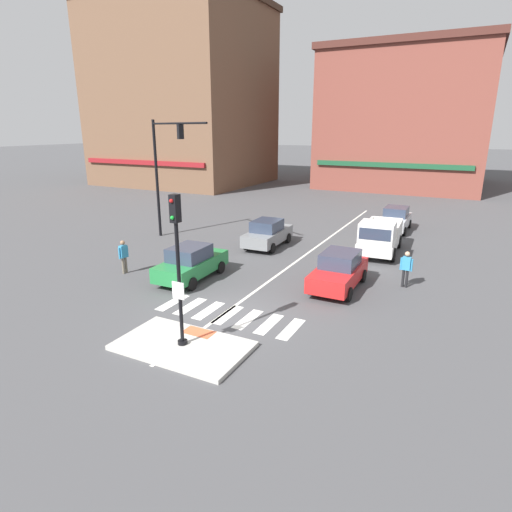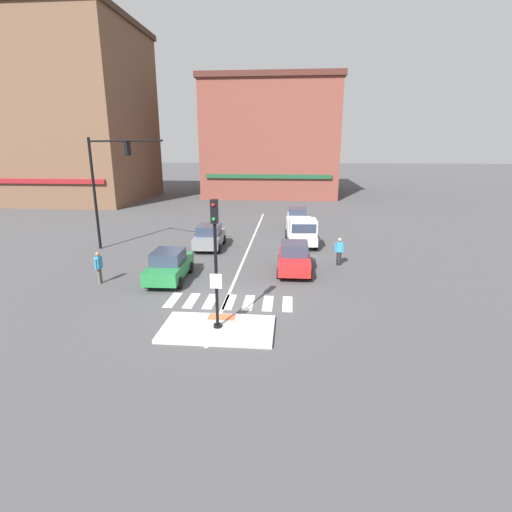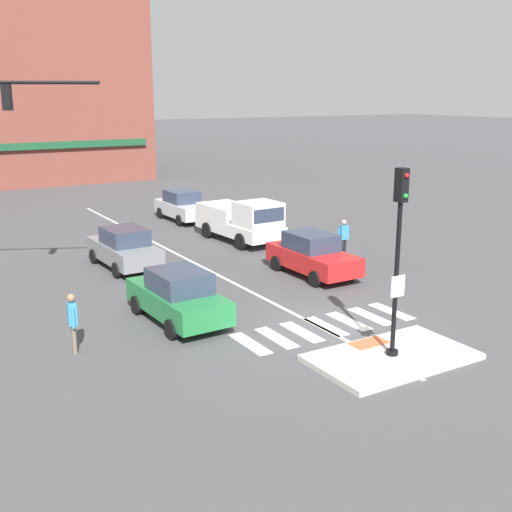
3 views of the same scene
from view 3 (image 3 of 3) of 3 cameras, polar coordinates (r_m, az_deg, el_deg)
name	(u,v)px [view 3 (image 3 of 3)]	position (r m, az deg, el deg)	size (l,w,h in m)	color
ground_plane	(330,329)	(19.15, 6.68, -6.51)	(300.00, 300.00, 0.00)	#474749
traffic_island	(392,357)	(17.28, 12.08, -8.85)	(4.31, 2.52, 0.15)	#B2AFA8
tactile_pad_front	(369,343)	(17.86, 10.09, -7.68)	(1.10, 0.60, 0.01)	#DB5B38
signal_pole	(398,246)	(16.34, 12.64, 0.91)	(0.44, 0.38, 4.89)	black
crosswalk_stripe_a	(250,344)	(17.94, -0.53, -7.86)	(0.44, 1.80, 0.01)	silver
crosswalk_stripe_b	(277,338)	(18.37, 1.85, -7.32)	(0.44, 1.80, 0.01)	silver
crosswalk_stripe_c	(302,332)	(18.83, 4.12, -6.80)	(0.44, 1.80, 0.01)	silver
crosswalk_stripe_d	(326,326)	(19.32, 6.27, -6.29)	(0.44, 1.80, 0.01)	silver
crosswalk_stripe_e	(349,321)	(19.84, 8.31, -5.80)	(0.44, 1.80, 0.01)	silver
crosswalk_stripe_f	(370,316)	(20.38, 10.23, -5.33)	(0.44, 1.80, 0.01)	silver
crosswalk_stripe_g	(391,311)	(20.94, 12.06, -4.88)	(0.44, 1.80, 0.01)	silver
lane_centre_line	(184,257)	(27.29, -6.49, -0.13)	(0.14, 28.00, 0.01)	silver
building_corner_left	(9,82)	(59.63, -21.28, 14.37)	(18.32, 20.99, 15.53)	brown
car_green_westbound_near	(178,296)	(19.53, -7.00, -3.58)	(1.95, 4.15, 1.64)	#237A3D
car_red_eastbound_mid	(312,255)	(24.41, 5.08, 0.12)	(1.86, 4.11, 1.64)	red
car_grey_westbound_far	(124,248)	(25.92, -11.73, 0.71)	(1.97, 4.16, 1.64)	slate
car_silver_eastbound_distant	(183,206)	(35.22, -6.57, 4.49)	(1.88, 4.12, 1.64)	silver
pickup_truck_white_eastbound_far	(245,222)	(29.65, -1.03, 3.05)	(2.27, 5.20, 2.08)	white
pedestrian_at_curb_left	(73,318)	(17.69, -16.13, -5.40)	(0.28, 0.54, 1.67)	#6B6051
pedestrian_waiting_far_side	(344,236)	(27.04, 7.86, 1.82)	(0.55, 0.24, 1.67)	black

